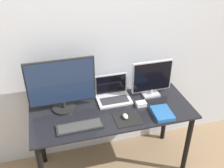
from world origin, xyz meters
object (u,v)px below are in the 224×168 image
laptop (113,93)px  power_brick (141,104)px  monitor_left (61,85)px  book (162,113)px  mouse (125,116)px  monitor_right (152,78)px  keyboard (80,127)px

laptop → power_brick: bearing=-40.0°
monitor_left → book: monitor_left is taller
mouse → monitor_right: bearing=38.9°
monitor_left → mouse: (0.51, -0.29, -0.23)m
mouse → power_brick: size_ratio=0.78×
laptop → monitor_left: bearing=-174.8°
monitor_right → power_brick: (-0.16, -0.15, -0.18)m
keyboard → book: book is taller
monitor_right → laptop: 0.41m
monitor_left → monitor_right: 0.87m
keyboard → power_brick: size_ratio=4.22×
laptop → book: 0.52m
keyboard → mouse: bearing=1.9°
monitor_left → laptop: (0.48, 0.04, -0.20)m
mouse → book: bearing=-6.7°
monitor_left → keyboard: (0.10, -0.30, -0.25)m
book → monitor_right: bearing=86.0°
keyboard → monitor_right: bearing=21.5°
monitor_left → power_brick: 0.76m
laptop → mouse: (0.02, -0.33, -0.03)m
monitor_left → keyboard: bearing=-72.1°
monitor_right → laptop: size_ratio=1.23×
monitor_right → keyboard: monitor_right is taller
monitor_right → book: size_ratio=1.76×
laptop → book: laptop is taller
monitor_right → mouse: 0.49m
monitor_left → keyboard: 0.40m
laptop → mouse: laptop is taller
monitor_right → monitor_left: bearing=-180.0°
book → laptop: bearing=133.9°
monitor_right → mouse: bearing=-141.1°
keyboard → book: 0.75m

